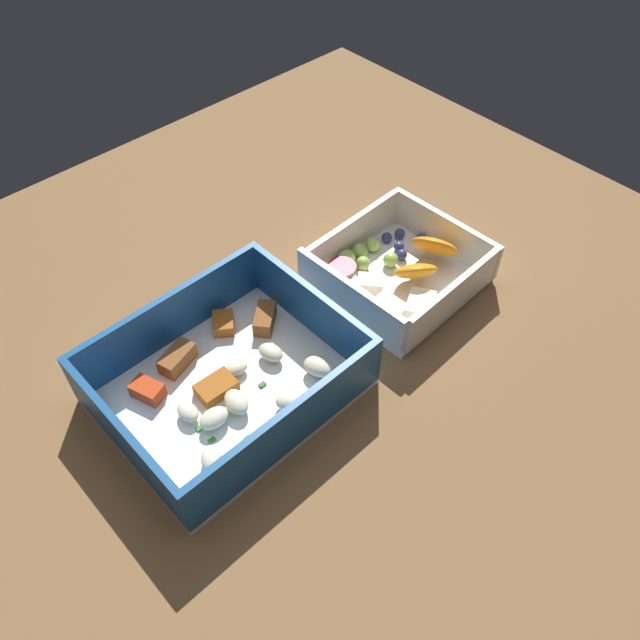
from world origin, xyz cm
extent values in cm
cube|color=brown|center=(0.00, 0.00, 1.00)|extent=(80.00, 80.00, 2.00)
cube|color=white|center=(-11.65, 0.91, 2.30)|extent=(20.27, 16.60, 0.60)
cube|color=#19518C|center=(-21.41, 0.83, 5.27)|extent=(0.75, 16.42, 5.35)
cube|color=#19518C|center=(-1.89, 1.00, 5.27)|extent=(0.75, 16.42, 5.35)
cube|color=#19518C|center=(-11.72, 8.82, 5.27)|extent=(18.92, 0.77, 5.35)
cube|color=#19518C|center=(-11.58, -7.00, 5.27)|extent=(18.92, 0.77, 5.35)
ellipsoid|color=beige|center=(-4.92, -3.28, 3.61)|extent=(3.04, 3.46, 1.44)
ellipsoid|color=beige|center=(-14.72, -1.20, 3.50)|extent=(2.67, 1.95, 1.29)
ellipsoid|color=beige|center=(-6.92, 0.90, 3.44)|extent=(2.09, 2.66, 1.19)
ellipsoid|color=beige|center=(-12.42, -1.22, 3.52)|extent=(2.30, 2.93, 1.31)
ellipsoid|color=beige|center=(-15.88, 0.82, 3.36)|extent=(1.54, 2.19, 1.09)
ellipsoid|color=beige|center=(-10.16, 1.69, 3.30)|extent=(2.29, 1.85, 1.01)
ellipsoid|color=beige|center=(-9.06, -4.23, 3.50)|extent=(3.12, 3.06, 1.29)
ellipsoid|color=beige|center=(-17.03, -3.96, 3.41)|extent=(2.67, 2.82, 1.16)
cube|color=#AD5B1E|center=(-7.80, 6.69, 3.19)|extent=(2.98, 3.13, 1.17)
cube|color=#AD5B1E|center=(-12.62, 1.35, 3.13)|extent=(3.40, 2.41, 1.05)
cube|color=red|center=(-17.10, 4.96, 3.30)|extent=(2.53, 3.11, 1.39)
cube|color=brown|center=(-4.74, 4.38, 3.39)|extent=(3.65, 3.45, 1.59)
cube|color=brown|center=(-13.35, 5.99, 3.41)|extent=(3.82, 2.68, 1.61)
cube|color=#387A33|center=(-9.38, -0.84, 2.70)|extent=(0.60, 0.40, 0.20)
cube|color=#387A33|center=(-13.69, -4.13, 2.70)|extent=(0.60, 0.40, 0.20)
cube|color=#387A33|center=(-15.91, -0.72, 2.70)|extent=(0.60, 0.40, 0.20)
cube|color=#387A33|center=(-13.70, -1.08, 2.70)|extent=(0.60, 0.40, 0.20)
cube|color=#387A33|center=(-15.84, -2.30, 2.70)|extent=(0.60, 0.40, 0.20)
cube|color=white|center=(8.69, -0.18, 2.30)|extent=(14.68, 13.75, 0.60)
cube|color=white|center=(1.89, -0.43, 4.67)|extent=(1.09, 13.24, 4.14)
cube|color=white|center=(15.49, 0.07, 4.67)|extent=(1.09, 13.24, 4.14)
cube|color=white|center=(8.46, 6.13, 4.67)|extent=(13.02, 1.08, 4.14)
cube|color=white|center=(8.92, -6.49, 4.67)|extent=(13.02, 1.08, 4.14)
ellipsoid|color=orange|center=(12.86, -0.94, 4.99)|extent=(5.67, 5.99, 4.58)
ellipsoid|color=orange|center=(9.07, -1.77, 4.72)|extent=(5.66, 5.59, 4.05)
cube|color=#F4EACC|center=(4.33, -2.80, 3.51)|extent=(2.42, 3.14, 1.83)
cube|color=#F4EACC|center=(6.70, -4.60, 3.57)|extent=(4.00, 3.69, 1.94)
cube|color=#F4EACC|center=(5.64, 0.86, 3.34)|extent=(2.99, 3.06, 1.47)
sphere|color=#9ECC60|center=(9.63, 1.85, 3.36)|extent=(1.53, 1.53, 1.53)
sphere|color=#9ECC60|center=(7.26, 3.42, 3.32)|extent=(1.45, 1.45, 1.45)
sphere|color=#9ECC60|center=(9.98, 4.67, 3.36)|extent=(1.52, 1.52, 1.52)
sphere|color=#9ECC60|center=(8.24, 4.81, 3.40)|extent=(1.60, 1.60, 1.60)
sphere|color=#9ECC60|center=(6.34, 4.83, 3.55)|extent=(1.90, 1.90, 1.90)
cone|color=red|center=(4.29, 3.45, 3.73)|extent=(2.83, 2.83, 2.27)
sphere|color=navy|center=(11.92, 2.77, 3.13)|extent=(1.06, 1.06, 1.06)
sphere|color=navy|center=(13.44, 4.06, 3.16)|extent=(1.12, 1.12, 1.12)
sphere|color=navy|center=(14.47, 2.07, 3.13)|extent=(1.07, 1.07, 1.07)
sphere|color=navy|center=(12.02, 4.58, 3.15)|extent=(1.09, 1.09, 1.09)
sphere|color=navy|center=(11.20, 1.73, 3.16)|extent=(1.13, 1.13, 1.13)
cube|color=#51197A|center=(-2.71, 11.30, 2.60)|extent=(7.38, 4.13, 1.20)
camera|label=1|loc=(-27.57, -27.66, 47.60)|focal=35.80mm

